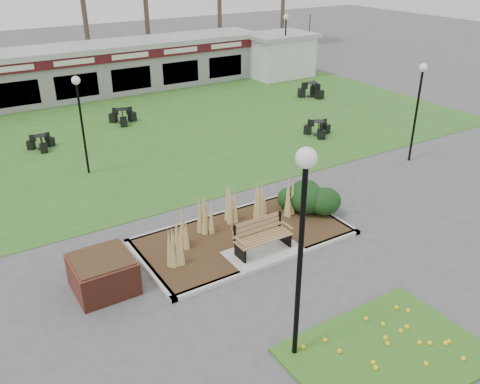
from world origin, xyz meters
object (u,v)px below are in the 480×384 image
brick_planter (103,273)px  service_hut (279,54)px  bistro_set_a (123,118)px  bistro_set_c (318,130)px  lamp_post_near_left (303,213)px  lamp_post_far_right (286,32)px  lamp_post_mid_right (79,104)px  bistro_set_d (312,92)px  patio_umbrella (309,46)px  park_bench (261,236)px  food_pavilion (69,73)px  lamp_post_near_right (420,91)px  bistro_set_b (42,145)px

brick_planter → service_hut: 24.71m
bistro_set_a → bistro_set_c: size_ratio=1.03×
lamp_post_near_left → lamp_post_far_right: lamp_post_near_left is taller
service_hut → lamp_post_mid_right: (-15.99, -9.41, 1.33)m
lamp_post_far_right → bistro_set_c: 11.46m
brick_planter → service_hut: bearing=43.5°
lamp_post_far_right → bistro_set_d: (-1.22, -4.36, -2.73)m
bistro_set_d → patio_umbrella: 6.85m
park_bench → brick_planter: park_bench is taller
park_bench → bistro_set_c: (7.96, 6.96, -0.34)m
food_pavilion → brick_planter: bearing=-103.1°
service_hut → patio_umbrella: 2.52m
lamp_post_mid_right → brick_planter: bearing=-104.1°
bistro_set_d → lamp_post_far_right: bearing=74.4°
brick_planter → bistro_set_a: brick_planter is taller
brick_planter → food_pavilion: 19.49m
food_pavilion → patio_umbrella: bearing=-7.0°
lamp_post_near_right → patio_umbrella: 16.65m
brick_planter → food_pavilion: food_pavilion is taller
lamp_post_near_right → bistro_set_c: lamp_post_near_right is taller
lamp_post_far_right → patio_umbrella: size_ratio=1.50×
brick_planter → lamp_post_far_right: 23.94m
lamp_post_near_right → bistro_set_c: 5.26m
bistro_set_b → bistro_set_d: bistro_set_d is taller
service_hut → bistro_set_d: (-1.50, -5.36, -1.15)m
bistro_set_b → patio_umbrella: 20.34m
lamp_post_mid_right → bistro_set_d: bearing=15.6°
food_pavilion → lamp_post_far_right: bearing=-12.6°
patio_umbrella → brick_planter: bearing=-140.2°
food_pavilion → service_hut: (13.50, -1.96, -0.03)m
bistro_set_c → bistro_set_d: bearing=53.3°
lamp_post_near_left → patio_umbrella: bearing=50.6°
food_pavilion → lamp_post_near_left: lamp_post_near_left is taller
lamp_post_far_right → bistro_set_d: 5.29m
service_hut → patio_umbrella: (2.50, 0.00, 0.30)m
lamp_post_near_right → bistro_set_a: 14.01m
brick_planter → lamp_post_near_right: (13.60, 1.85, 2.44)m
food_pavilion → bistro_set_d: 14.11m
park_bench → bistro_set_d: park_bench is taller
lamp_post_near_right → bistro_set_a: (-8.34, 10.94, -2.65)m
lamp_post_mid_right → bistro_set_b: (-0.95, 3.62, -2.55)m
service_hut → bistro_set_a: bearing=-161.6°
bistro_set_a → bistro_set_c: bistro_set_a is taller
service_hut → lamp_post_far_right: 1.89m
bistro_set_b → patio_umbrella: size_ratio=0.44×
bistro_set_d → bistro_set_c: bearing=-126.7°
brick_planter → lamp_post_near_right: bearing=7.7°
lamp_post_far_right → food_pavilion: bearing=167.4°
lamp_post_near_right → bistro_set_d: (2.80, 9.79, -2.61)m
park_bench → service_hut: size_ratio=0.39×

